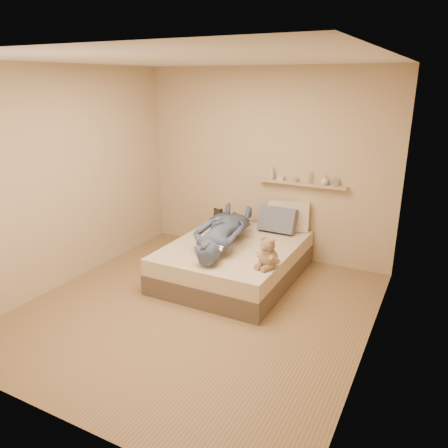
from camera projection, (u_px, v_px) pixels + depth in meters
The scene contains 10 objects.
room at pixel (195, 195), 4.44m from camera, with size 3.80×3.80×3.80m.
bed at pixel (234, 261), 5.56m from camera, with size 1.50×1.90×0.45m.
game_console at pixel (216, 248), 4.96m from camera, with size 0.17×0.07×0.06m.
teddy_bear at pixel (268, 255), 4.77m from camera, with size 0.29×0.29×0.36m.
dark_plush at pixel (219, 220), 6.00m from camera, with size 0.20×0.20×0.31m.
pillow_cream at pixel (288, 216), 5.95m from camera, with size 0.55×0.16×0.40m, color beige.
pillow_grey at pixel (278, 220), 5.88m from camera, with size 0.50×0.14×0.34m, color slate.
person at pixel (223, 229), 5.43m from camera, with size 0.59×1.63×0.39m, color #4B5B77.
wall_shelf at pixel (302, 184), 5.81m from camera, with size 1.20×0.12×0.03m, color tan.
shelf_bottles at pixel (304, 178), 5.78m from camera, with size 0.96×0.13×0.18m.
Camera 1 is at (2.25, -3.68, 2.42)m, focal length 35.00 mm.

